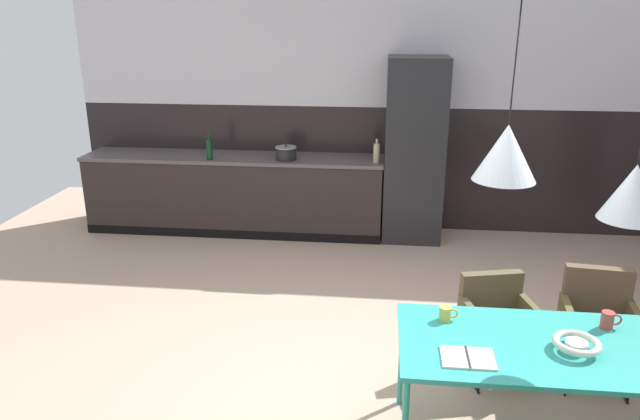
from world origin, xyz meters
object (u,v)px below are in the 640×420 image
(armchair_by_stool, at_px, (497,312))
(mug_white_ceramic, at_px, (608,320))
(open_book, at_px, (468,358))
(mug_short_terracotta, at_px, (446,314))
(fruit_bowl, at_px, (577,344))
(dining_table, at_px, (545,351))
(armchair_near_window, at_px, (598,313))
(pendant_lamp_over_table_near, at_px, (506,153))
(bottle_wine_green, at_px, (209,149))
(cooking_pot, at_px, (286,153))
(bottle_spice_small, at_px, (377,153))
(pendant_lamp_over_table_far, at_px, (633,192))
(refrigerator_column, at_px, (414,151))

(armchair_by_stool, xyz_separation_m, mug_white_ceramic, (0.51, -0.62, 0.31))
(open_book, bearing_deg, mug_short_terracotta, 101.12)
(fruit_bowl, xyz_separation_m, mug_white_ceramic, (0.26, 0.28, 0.01))
(mug_short_terracotta, distance_m, mug_white_ceramic, 0.94)
(dining_table, bearing_deg, armchair_near_window, 54.88)
(mug_short_terracotta, bearing_deg, mug_white_ceramic, 0.47)
(armchair_near_window, height_order, open_book, armchair_near_window)
(fruit_bowl, relative_size, pendant_lamp_over_table_near, 0.22)
(mug_white_ceramic, height_order, bottle_wine_green, bottle_wine_green)
(mug_white_ceramic, xyz_separation_m, pendant_lamp_over_table_near, (-0.74, -0.24, 1.05))
(fruit_bowl, xyz_separation_m, cooking_pot, (-2.19, 3.46, 0.22))
(mug_short_terracotta, distance_m, bottle_wine_green, 3.91)
(mug_white_ceramic, bearing_deg, bottle_spice_small, 114.31)
(pendant_lamp_over_table_near, bearing_deg, fruit_bowl, -4.67)
(dining_table, relative_size, mug_short_terracotta, 14.32)
(armchair_by_stool, xyz_separation_m, bottle_spice_small, (-0.92, 2.54, 0.56))
(dining_table, bearing_deg, open_book, -156.83)
(armchair_by_stool, bearing_deg, cooking_pot, -66.38)
(mug_white_ceramic, bearing_deg, bottle_wine_green, 136.99)
(dining_table, distance_m, cooking_pot, 3.99)
(dining_table, xyz_separation_m, mug_white_ceramic, (0.41, 0.23, 0.10))
(open_book, distance_m, bottle_wine_green, 4.29)
(open_book, height_order, mug_white_ceramic, mug_white_ceramic)
(pendant_lamp_over_table_far, bearing_deg, mug_white_ceramic, 69.83)
(open_book, bearing_deg, pendant_lamp_over_table_near, 55.53)
(dining_table, relative_size, cooking_pot, 6.88)
(open_book, distance_m, pendant_lamp_over_table_far, 1.21)
(pendant_lamp_over_table_far, bearing_deg, bottle_spice_small, 111.86)
(mug_white_ceramic, relative_size, pendant_lamp_over_table_far, 0.09)
(open_book, relative_size, cooking_pot, 1.19)
(armchair_by_stool, xyz_separation_m, pendant_lamp_over_table_near, (-0.23, -0.86, 1.36))
(armchair_near_window, distance_m, mug_white_ceramic, 0.68)
(refrigerator_column, height_order, bottle_wine_green, refrigerator_column)
(pendant_lamp_over_table_near, bearing_deg, armchair_by_stool, 75.14)
(armchair_by_stool, bearing_deg, refrigerator_column, -93.01)
(refrigerator_column, distance_m, bottle_spice_small, 0.44)
(dining_table, relative_size, armchair_near_window, 2.03)
(dining_table, distance_m, armchair_by_stool, 0.88)
(armchair_by_stool, relative_size, pendant_lamp_over_table_far, 0.52)
(armchair_near_window, distance_m, mug_short_terracotta, 1.30)
(open_book, xyz_separation_m, mug_white_ceramic, (0.86, 0.42, 0.05))
(mug_white_ceramic, height_order, pendant_lamp_over_table_near, pendant_lamp_over_table_near)
(dining_table, height_order, bottle_wine_green, bottle_wine_green)
(fruit_bowl, bearing_deg, open_book, -166.40)
(bottle_wine_green, bearing_deg, pendant_lamp_over_table_far, -45.55)
(refrigerator_column, relative_size, dining_table, 1.25)
(open_book, xyz_separation_m, pendant_lamp_over_table_far, (0.79, 0.21, 0.90))
(bottle_spice_small, bearing_deg, mug_short_terracotta, -81.32)
(mug_white_ceramic, bearing_deg, pendant_lamp_over_table_far, -110.17)
(open_book, height_order, mug_short_terracotta, mug_short_terracotta)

